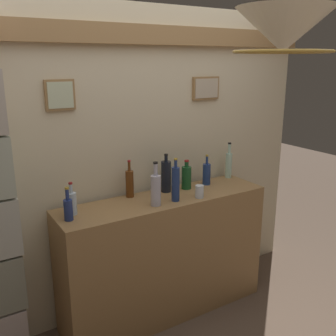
{
  "coord_description": "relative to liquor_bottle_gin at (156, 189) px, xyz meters",
  "views": [
    {
      "loc": [
        -1.44,
        -1.58,
        2.01
      ],
      "look_at": [
        0.0,
        0.75,
        1.24
      ],
      "focal_mm": 41.27,
      "sensor_mm": 36.0,
      "label": 1
    }
  ],
  "objects": [
    {
      "name": "liquor_bottle_gin",
      "position": [
        0.0,
        0.0,
        0.0
      ],
      "size": [
        0.07,
        0.07,
        0.33
      ],
      "color": "#B7B5C7",
      "rests_on": "bar_shelf_unit"
    },
    {
      "name": "bar_shelf_unit",
      "position": [
        0.13,
        0.1,
        -0.62
      ],
      "size": [
        1.68,
        0.43,
        0.99
      ],
      "primitive_type": "cube",
      "color": "#9E7547",
      "rests_on": "ground"
    },
    {
      "name": "liquor_bottle_tequila",
      "position": [
        0.17,
        0.0,
        0.01
      ],
      "size": [
        0.06,
        0.06,
        0.33
      ],
      "color": "navy",
      "rests_on": "bar_shelf_unit"
    },
    {
      "name": "liquor_bottle_bourbon",
      "position": [
        0.4,
        0.19,
        -0.02
      ],
      "size": [
        0.08,
        0.08,
        0.24
      ],
      "color": "#184D24",
      "rests_on": "bar_shelf_unit"
    },
    {
      "name": "liquor_bottle_rum",
      "position": [
        0.61,
        0.2,
        -0.03
      ],
      "size": [
        0.07,
        0.07,
        0.26
      ],
      "color": "navy",
      "rests_on": "bar_shelf_unit"
    },
    {
      "name": "pendant_lamp",
      "position": [
        0.29,
        -0.82,
        1.04
      ],
      "size": [
        0.51,
        0.51,
        0.5
      ],
      "color": "#EFE5C6"
    },
    {
      "name": "liquor_bottle_sherry",
      "position": [
        0.22,
        0.22,
        0.01
      ],
      "size": [
        0.08,
        0.08,
        0.31
      ],
      "color": "black",
      "rests_on": "bar_shelf_unit"
    },
    {
      "name": "liquor_bottle_vermouth",
      "position": [
        -0.08,
        0.26,
        -0.01
      ],
      "size": [
        0.06,
        0.06,
        0.29
      ],
      "color": "#613312",
      "rests_on": "bar_shelf_unit"
    },
    {
      "name": "liquor_bottle_amaro",
      "position": [
        -0.57,
        0.15,
        -0.04
      ],
      "size": [
        0.07,
        0.07,
        0.23
      ],
      "color": "silver",
      "rests_on": "bar_shelf_unit"
    },
    {
      "name": "liquor_bottle_port",
      "position": [
        0.9,
        0.25,
        0.0
      ],
      "size": [
        0.06,
        0.06,
        0.32
      ],
      "color": "#B0D6BF",
      "rests_on": "bar_shelf_unit"
    },
    {
      "name": "liquor_bottle_whiskey",
      "position": [
        -0.62,
        0.07,
        -0.04
      ],
      "size": [
        0.06,
        0.06,
        0.23
      ],
      "color": "navy",
      "rests_on": "bar_shelf_unit"
    },
    {
      "name": "panelled_rear_partition",
      "position": [
        0.13,
        0.39,
        0.16
      ],
      "size": [
        3.07,
        0.15,
        2.42
      ],
      "color": "beige",
      "rests_on": "ground"
    },
    {
      "name": "glass_tumbler_rocks",
      "position": [
        0.36,
        -0.04,
        -0.07
      ],
      "size": [
        0.07,
        0.07,
        0.1
      ],
      "color": "silver",
      "rests_on": "bar_shelf_unit"
    }
  ]
}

